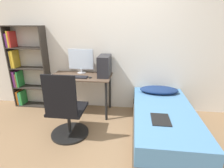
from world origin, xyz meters
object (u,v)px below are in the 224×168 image
(office_chair, at_px, (67,114))
(bed, at_px, (163,123))
(monitor, at_px, (81,60))
(bookshelf, at_px, (24,69))
(pc_tower, at_px, (105,66))
(keyboard, at_px, (76,77))

(office_chair, height_order, bed, office_chair)
(office_chair, relative_size, monitor, 2.11)
(bookshelf, height_order, pc_tower, bookshelf)
(pc_tower, bearing_deg, keyboard, -160.33)
(bookshelf, bearing_deg, office_chair, -38.47)
(bookshelf, distance_m, monitor, 1.22)
(bookshelf, xyz_separation_m, bed, (2.68, -0.80, -0.56))
(bed, bearing_deg, office_chair, -172.49)
(keyboard, xyz_separation_m, pc_tower, (0.50, 0.18, 0.18))
(bed, bearing_deg, bookshelf, 163.48)
(bookshelf, distance_m, bed, 2.86)
(bookshelf, height_order, monitor, bookshelf)
(bed, xyz_separation_m, pc_tower, (-1.00, 0.68, 0.70))
(monitor, distance_m, keyboard, 0.40)
(monitor, height_order, pc_tower, monitor)
(bed, relative_size, keyboard, 4.37)
(keyboard, bearing_deg, bed, -18.62)
(office_chair, height_order, pc_tower, pc_tower)
(bed, distance_m, monitor, 1.86)
(office_chair, distance_m, monitor, 1.18)
(office_chair, relative_size, bed, 0.57)
(keyboard, height_order, pc_tower, pc_tower)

